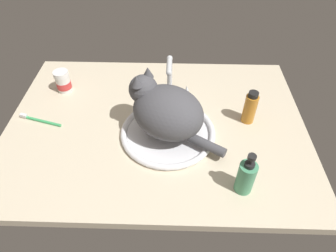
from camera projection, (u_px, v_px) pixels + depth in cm
name	position (u px, v px, depth cm)	size (l,w,h in cm)	color
countertop	(156.00, 126.00, 109.94)	(109.12, 80.05, 3.00)	beige
sink_basin	(168.00, 132.00, 104.17)	(33.40, 33.40, 2.16)	white
faucet	(170.00, 83.00, 113.38)	(16.75, 12.04, 19.23)	silver
cat	(164.00, 110.00, 97.80)	(35.19, 30.50, 20.44)	#4C4C51
soap_pump_bottle	(246.00, 177.00, 84.54)	(5.22, 5.22, 15.35)	#4C9E70
amber_bottle	(250.00, 108.00, 105.53)	(4.62, 4.62, 13.09)	#C67A23
pill_bottle	(63.00, 82.00, 119.81)	(6.00, 6.00, 9.19)	white
toothbrush	(39.00, 120.00, 109.02)	(16.67, 5.74, 1.70)	#3FB266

